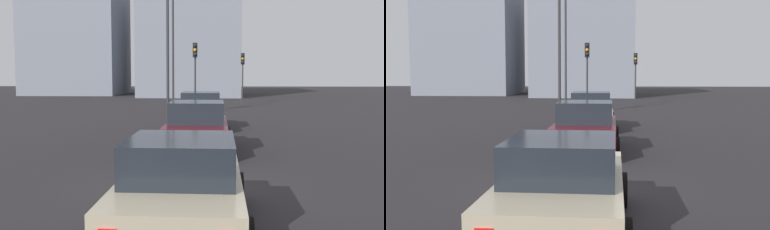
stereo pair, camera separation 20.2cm
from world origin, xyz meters
The scene contains 10 objects.
ground_plane centered at (0.00, 0.00, -0.10)m, with size 160.00×160.00×0.20m, color black.
car_silver_lead centered at (10.70, 0.02, 0.78)m, with size 4.45×2.09×1.63m.
car_maroon_second centered at (4.88, -0.04, 0.76)m, with size 4.22×2.10×1.58m.
car_beige_third centered at (-2.10, -0.06, 0.71)m, with size 4.10×2.05×1.47m.
traffic_light_near_left centered at (18.99, 0.60, 3.13)m, with size 0.32×0.29×4.37m.
traffic_light_near_right centered at (26.66, -2.90, 2.95)m, with size 0.33×0.31×4.10m.
street_lamp_kerbside centered at (25.09, 2.55, 5.25)m, with size 0.56×0.36×9.13m.
street_lamp_far centered at (16.17, 2.04, 4.79)m, with size 0.56×0.36×8.24m.
building_facade_left centered at (42.47, 2.00, 6.82)m, with size 14.22×10.76×13.64m, color gray.
building_facade_center centered at (44.74, 16.00, 7.04)m, with size 11.21×10.87×14.08m, color gray.
Camera 2 is at (-8.58, -0.72, 2.40)m, focal length 40.87 mm.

